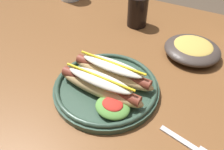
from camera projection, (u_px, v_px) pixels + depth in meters
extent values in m
cube|color=brown|center=(101.00, 65.00, 0.67)|extent=(1.44, 1.03, 0.04)
cylinder|color=brown|center=(57.00, 43.00, 1.42)|extent=(0.06, 0.06, 0.70)
cylinder|color=#334C3D|center=(106.00, 88.00, 0.56)|extent=(0.27, 0.27, 0.02)
torus|color=#334C3D|center=(106.00, 85.00, 0.55)|extent=(0.26, 0.26, 0.01)
ellipsoid|color=tan|center=(100.00, 87.00, 0.52)|extent=(0.23, 0.05, 0.04)
cylinder|color=brown|center=(100.00, 85.00, 0.52)|extent=(0.21, 0.03, 0.03)
ellipsoid|color=silver|center=(99.00, 80.00, 0.50)|extent=(0.17, 0.04, 0.02)
cylinder|color=yellow|center=(99.00, 76.00, 0.50)|extent=(0.19, 0.01, 0.01)
ellipsoid|color=tan|center=(112.00, 73.00, 0.56)|extent=(0.23, 0.05, 0.04)
cylinder|color=brown|center=(112.00, 71.00, 0.55)|extent=(0.21, 0.03, 0.03)
ellipsoid|color=silver|center=(112.00, 66.00, 0.54)|extent=(0.17, 0.04, 0.02)
cylinder|color=yellow|center=(112.00, 63.00, 0.54)|extent=(0.19, 0.01, 0.01)
ellipsoid|color=#5B9942|center=(113.00, 107.00, 0.49)|extent=(0.08, 0.07, 0.02)
ellipsoid|color=red|center=(113.00, 104.00, 0.48)|extent=(0.05, 0.04, 0.01)
cube|color=silver|center=(178.00, 138.00, 0.45)|extent=(0.09, 0.03, 0.00)
cylinder|color=black|center=(137.00, 11.00, 0.79)|extent=(0.07, 0.07, 0.11)
ellipsoid|color=#423833|center=(192.00, 49.00, 0.66)|extent=(0.17, 0.17, 0.04)
ellipsoid|color=gold|center=(193.00, 46.00, 0.65)|extent=(0.12, 0.12, 0.02)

